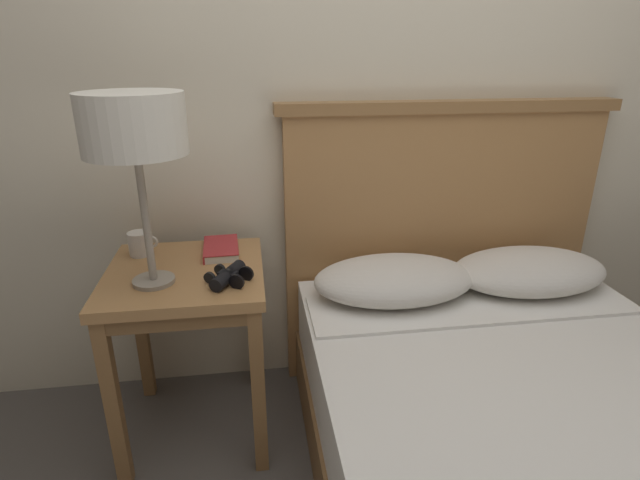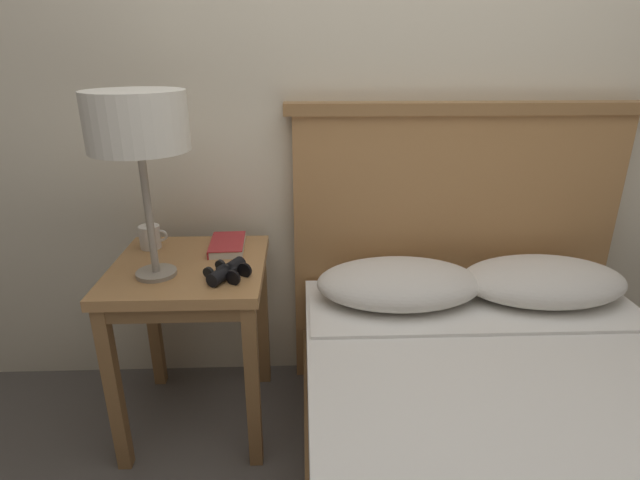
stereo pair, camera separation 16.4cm
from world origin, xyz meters
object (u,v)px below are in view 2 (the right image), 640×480
nightstand (191,289)px  table_lamp (137,125)px  book_on_nightstand (227,245)px  coffee_mug (150,237)px  binoculars_pair (227,271)px

nightstand → table_lamp: size_ratio=1.13×
book_on_nightstand → coffee_mug: bearing=176.2°
table_lamp → coffee_mug: table_lamp is taller
coffee_mug → table_lamp: bearing=-71.2°
nightstand → binoculars_pair: (0.15, -0.12, 0.12)m
table_lamp → coffee_mug: bearing=108.8°
nightstand → coffee_mug: coffee_mug is taller
nightstand → binoculars_pair: size_ratio=4.05×
coffee_mug → nightstand: bearing=-42.7°
binoculars_pair → book_on_nightstand: bearing=98.1°
nightstand → table_lamp: (-0.08, -0.09, 0.58)m
nightstand → coffee_mug: (-0.17, 0.15, 0.14)m
table_lamp → coffee_mug: (-0.08, 0.24, -0.44)m
table_lamp → book_on_nightstand: table_lamp is taller
book_on_nightstand → binoculars_pair: bearing=-81.9°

